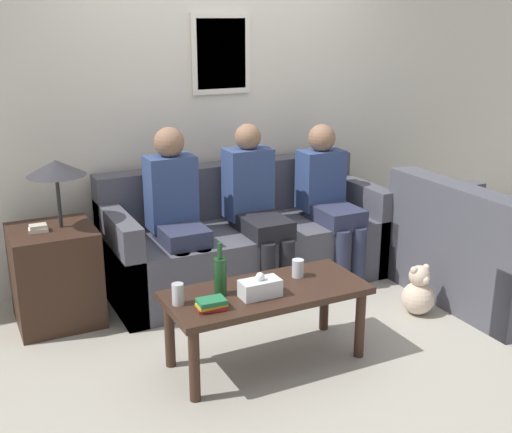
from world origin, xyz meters
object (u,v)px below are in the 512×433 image
Objects in this scene: couch_side at (483,256)px; person_middle at (256,202)px; couch_main at (245,242)px; coffee_table at (266,300)px; person_right at (329,195)px; teddy_bear at (418,293)px; drinking_glass at (298,268)px; wine_bottle at (220,275)px; person_left at (176,209)px.

couch_side is 1.01× the size of person_middle.
coffee_table is at bearing -109.82° from couch_main.
person_right is 1.04m from teddy_bear.
couch_side is (1.40, -1.05, 0.00)m from couch_main.
drinking_glass is 0.97m from person_middle.
wine_bottle is at bearing -121.58° from couch_main.
teddy_bear is at bearing -49.00° from person_middle.
couch_side is at bearing 3.82° from coffee_table.
couch_side reaches higher than coffee_table.
couch_main is at bearing 10.94° from person_left.
couch_main is 1.75m from couch_side.
person_right reaches higher than teddy_bear.
couch_main is at bearing 58.42° from wine_bottle.
person_middle is (0.60, -0.03, -0.02)m from person_left.
person_right is 3.33× the size of teddy_bear.
coffee_table is 0.95× the size of person_left.
couch_side is 1.82m from coffee_table.
couch_main reaches higher than drinking_glass.
coffee_table is 3.31× the size of teddy_bear.
wine_bottle is (-0.27, 0.05, 0.18)m from coffee_table.
teddy_bear is at bearing -78.46° from person_right.
wine_bottle is 1.56m from teddy_bear.
couch_main is at bearing 127.44° from teddy_bear.
couch_side is 2.22m from person_left.
person_left is at bearing 84.21° from wine_bottle.
drinking_glass is 1.04m from teddy_bear.
wine_bottle is at bearing -125.88° from person_middle.
drinking_glass is 1.07m from person_left.
coffee_table is at bearing -81.17° from person_left.
couch_main is 6.85× the size of wine_bottle.
coffee_table is (-1.82, -0.12, 0.08)m from couch_side.
teddy_bear is (0.18, -0.89, -0.50)m from person_right.
couch_main is at bearing 81.44° from drinking_glass.
person_left is at bearing 177.22° from person_right.
person_right is (1.32, 0.95, 0.07)m from wine_bottle.
drinking_glass is at bearing -98.56° from couch_main.
person_left is 1.77m from teddy_bear.
drinking_glass reaches higher than coffee_table.
person_right is at bearing -15.26° from couch_main.
person_middle is at bearing 54.12° from wine_bottle.
wine_bottle is (-2.09, -0.07, 0.26)m from couch_side.
drinking_glass is at bearing -66.45° from person_left.
person_middle reaches higher than couch_side.
person_left reaches higher than coffee_table.
coffee_table is 1.47m from person_right.
couch_main is 0.70m from person_left.
person_left is 1.05× the size of person_right.
couch_side is at bearing -48.88° from person_right.
person_right reaches higher than couch_side.
coffee_table is at bearing -161.48° from drinking_glass.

